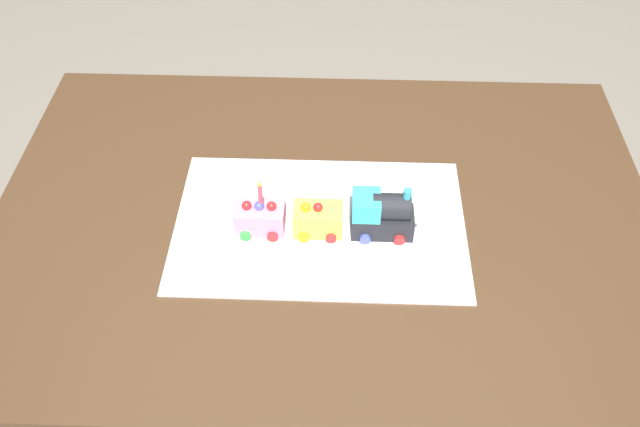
# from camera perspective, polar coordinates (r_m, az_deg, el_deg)

# --- Properties ---
(ground_plane) EXTENTS (8.00, 8.00, 0.00)m
(ground_plane) POSITION_cam_1_polar(r_m,az_deg,el_deg) (2.08, 0.23, -14.58)
(ground_plane) COLOR gray
(dining_table) EXTENTS (1.40, 1.00, 0.74)m
(dining_table) POSITION_cam_1_polar(r_m,az_deg,el_deg) (1.57, 0.30, -2.81)
(dining_table) COLOR #4C331E
(dining_table) RESTS_ON ground
(cake_board) EXTENTS (0.60, 0.40, 0.00)m
(cake_board) POSITION_cam_1_polar(r_m,az_deg,el_deg) (1.47, -0.00, -0.88)
(cake_board) COLOR silver
(cake_board) RESTS_ON dining_table
(cake_locomotive) EXTENTS (0.14, 0.08, 0.12)m
(cake_locomotive) POSITION_cam_1_polar(r_m,az_deg,el_deg) (1.42, 5.04, -0.07)
(cake_locomotive) COLOR #232328
(cake_locomotive) RESTS_ON cake_board
(cake_car_hopper_lemon) EXTENTS (0.10, 0.08, 0.07)m
(cake_car_hopper_lemon) POSITION_cam_1_polar(r_m,az_deg,el_deg) (1.43, -0.18, -0.45)
(cake_car_hopper_lemon) COLOR #F4E04C
(cake_car_hopper_lemon) RESTS_ON cake_board
(cake_car_tanker_bubblegum) EXTENTS (0.10, 0.08, 0.07)m
(cake_car_tanker_bubblegum) POSITION_cam_1_polar(r_m,az_deg,el_deg) (1.44, -4.86, -0.31)
(cake_car_tanker_bubblegum) COLOR pink
(cake_car_tanker_bubblegum) RESTS_ON cake_board
(birthday_candle) EXTENTS (0.01, 0.01, 0.06)m
(birthday_candle) POSITION_cam_1_polar(r_m,az_deg,el_deg) (1.39, -4.86, 1.74)
(birthday_candle) COLOR #F24C59
(birthday_candle) RESTS_ON cake_car_tanker_bubblegum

